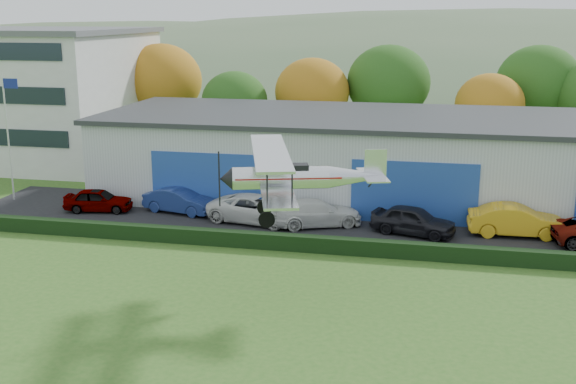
% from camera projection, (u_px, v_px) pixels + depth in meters
% --- Properties ---
extents(apron, '(48.00, 9.00, 0.05)m').
position_uv_depth(apron, '(375.00, 227.00, 39.08)').
color(apron, black).
rests_on(apron, ground).
extents(hedge, '(46.00, 0.60, 0.80)m').
position_uv_depth(hedge, '(367.00, 247.00, 34.44)').
color(hedge, black).
rests_on(hedge, ground).
extents(hangar, '(40.60, 12.60, 5.30)m').
position_uv_depth(hangar, '(418.00, 157.00, 44.65)').
color(hangar, '#B2B7BC').
rests_on(hangar, ground).
extents(office_block, '(20.60, 15.60, 10.40)m').
position_uv_depth(office_block, '(12.00, 93.00, 57.33)').
color(office_block, silver).
rests_on(office_block, ground).
extents(flagpole, '(1.05, 0.10, 8.00)m').
position_uv_depth(flagpole, '(9.00, 126.00, 43.47)').
color(flagpole, silver).
rests_on(flagpole, ground).
extents(tree_belt, '(75.70, 13.22, 10.12)m').
position_uv_depth(tree_belt, '(373.00, 89.00, 56.74)').
color(tree_belt, '#3D2614').
rests_on(tree_belt, ground).
extents(distant_hills, '(430.00, 196.00, 56.00)m').
position_uv_depth(distant_hills, '(388.00, 127.00, 156.59)').
color(distant_hills, '#4C6642').
rests_on(distant_hills, ground).
extents(car_0, '(4.21, 2.21, 1.36)m').
position_uv_depth(car_0, '(98.00, 200.00, 41.92)').
color(car_0, gray).
rests_on(car_0, apron).
extents(car_1, '(4.68, 2.53, 1.46)m').
position_uv_depth(car_1, '(180.00, 200.00, 41.63)').
color(car_1, navy).
rests_on(car_1, apron).
extents(car_2, '(5.87, 3.46, 1.53)m').
position_uv_depth(car_2, '(256.00, 209.00, 39.70)').
color(car_2, silver).
rests_on(car_2, apron).
extents(car_3, '(5.49, 3.94, 1.48)m').
position_uv_depth(car_3, '(316.00, 213.00, 39.03)').
color(car_3, silver).
rests_on(car_3, apron).
extents(car_4, '(4.85, 3.03, 1.54)m').
position_uv_depth(car_4, '(413.00, 220.00, 37.50)').
color(car_4, black).
rests_on(car_4, apron).
extents(car_5, '(5.08, 1.93, 1.65)m').
position_uv_depth(car_5, '(516.00, 221.00, 37.24)').
color(car_5, gold).
rests_on(car_5, apron).
extents(biplane, '(6.95, 7.87, 2.94)m').
position_uv_depth(biplane, '(295.00, 175.00, 28.60)').
color(biplane, silver).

